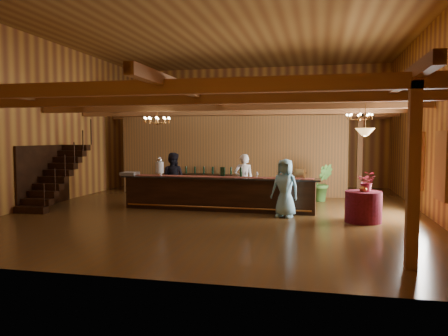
% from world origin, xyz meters
% --- Properties ---
extents(floor, '(14.00, 14.00, 0.00)m').
position_xyz_m(floor, '(0.00, 0.00, 0.00)').
color(floor, '#593818').
rests_on(floor, ground).
extents(ceiling, '(14.00, 14.00, 0.00)m').
position_xyz_m(ceiling, '(0.00, 0.00, 5.50)').
color(ceiling, olive).
rests_on(ceiling, wall_back).
extents(wall_back, '(12.00, 0.10, 5.50)m').
position_xyz_m(wall_back, '(0.00, 7.00, 2.75)').
color(wall_back, '#B87F2F').
rests_on(wall_back, floor).
extents(wall_front, '(12.00, 0.10, 5.50)m').
position_xyz_m(wall_front, '(0.00, -7.00, 2.75)').
color(wall_front, '#B87F2F').
rests_on(wall_front, floor).
extents(wall_left, '(0.10, 14.00, 5.50)m').
position_xyz_m(wall_left, '(-6.00, 0.00, 2.75)').
color(wall_left, '#B87F2F').
rests_on(wall_left, floor).
extents(wall_right, '(0.10, 14.00, 5.50)m').
position_xyz_m(wall_right, '(6.00, 0.00, 2.75)').
color(wall_right, '#B87F2F').
rests_on(wall_right, floor).
extents(beam_grid, '(11.90, 13.90, 0.39)m').
position_xyz_m(beam_grid, '(0.00, 0.51, 3.24)').
color(beam_grid, brown).
rests_on(beam_grid, wall_left).
extents(support_posts, '(9.20, 10.20, 3.20)m').
position_xyz_m(support_posts, '(0.00, -0.50, 1.60)').
color(support_posts, brown).
rests_on(support_posts, floor).
extents(partition_wall, '(9.00, 0.18, 3.10)m').
position_xyz_m(partition_wall, '(-0.50, 3.50, 1.55)').
color(partition_wall, brown).
rests_on(partition_wall, floor).
extents(window_right_front, '(0.12, 1.05, 1.75)m').
position_xyz_m(window_right_front, '(5.95, -1.60, 1.55)').
color(window_right_front, white).
rests_on(window_right_front, wall_right).
extents(window_right_back, '(0.12, 1.05, 1.75)m').
position_xyz_m(window_right_back, '(5.95, 1.00, 1.55)').
color(window_right_back, white).
rests_on(window_right_back, wall_right).
extents(staircase, '(1.00, 2.80, 2.00)m').
position_xyz_m(staircase, '(-5.45, -0.74, 1.00)').
color(staircase, black).
rests_on(staircase, floor).
extents(backroom_boxes, '(4.10, 0.60, 1.10)m').
position_xyz_m(backroom_boxes, '(-0.29, 5.50, 0.53)').
color(backroom_boxes, black).
rests_on(backroom_boxes, floor).
extents(tasting_bar, '(6.24, 0.97, 1.05)m').
position_xyz_m(tasting_bar, '(-0.11, -0.30, 0.53)').
color(tasting_bar, black).
rests_on(tasting_bar, floor).
extents(beverage_dispenser, '(0.26, 0.26, 0.60)m').
position_xyz_m(beverage_dispenser, '(-2.06, -0.19, 1.32)').
color(beverage_dispenser, silver).
rests_on(beverage_dispenser, tasting_bar).
extents(glass_rack_tray, '(0.50, 0.50, 0.10)m').
position_xyz_m(glass_rack_tray, '(-3.06, -0.26, 1.09)').
color(glass_rack_tray, gray).
rests_on(glass_rack_tray, tasting_bar).
extents(raffle_drum, '(0.34, 0.24, 0.30)m').
position_xyz_m(raffle_drum, '(2.39, -0.41, 1.21)').
color(raffle_drum, olive).
rests_on(raffle_drum, tasting_bar).
extents(bar_bottle_0, '(0.07, 0.07, 0.30)m').
position_xyz_m(bar_bottle_0, '(-0.02, -0.18, 1.19)').
color(bar_bottle_0, black).
rests_on(bar_bottle_0, tasting_bar).
extents(bar_bottle_1, '(0.07, 0.07, 0.30)m').
position_xyz_m(bar_bottle_1, '(0.00, -0.18, 1.19)').
color(bar_bottle_1, black).
rests_on(bar_bottle_1, tasting_bar).
extents(bar_bottle_2, '(0.07, 0.07, 0.30)m').
position_xyz_m(bar_bottle_2, '(0.05, -0.18, 1.19)').
color(bar_bottle_2, black).
rests_on(bar_bottle_2, tasting_bar).
extents(bar_bottle_3, '(0.07, 0.07, 0.30)m').
position_xyz_m(bar_bottle_3, '(0.59, -0.19, 1.19)').
color(bar_bottle_3, black).
rests_on(bar_bottle_3, tasting_bar).
extents(backbar_shelf, '(2.99, 0.93, 0.83)m').
position_xyz_m(backbar_shelf, '(-1.68, 3.19, 0.41)').
color(backbar_shelf, black).
rests_on(backbar_shelf, floor).
extents(round_table, '(0.96, 0.96, 0.83)m').
position_xyz_m(round_table, '(4.10, -1.35, 0.41)').
color(round_table, maroon).
rests_on(round_table, floor).
extents(chandelier_left, '(0.80, 0.80, 0.56)m').
position_xyz_m(chandelier_left, '(-2.00, -0.52, 2.80)').
color(chandelier_left, '#A6692D').
rests_on(chandelier_left, beam_grid).
extents(chandelier_right, '(0.80, 0.80, 0.43)m').
position_xyz_m(chandelier_right, '(4.18, 1.21, 2.92)').
color(chandelier_right, '#A6692D').
rests_on(chandelier_right, beam_grid).
extents(pendant_lamp, '(0.52, 0.52, 0.90)m').
position_xyz_m(pendant_lamp, '(4.10, -1.35, 2.40)').
color(pendant_lamp, '#A6692D').
rests_on(pendant_lamp, beam_grid).
extents(bartender, '(0.72, 0.56, 1.72)m').
position_xyz_m(bartender, '(0.55, 0.55, 0.86)').
color(bartender, white).
rests_on(bartender, floor).
extents(staff_second, '(0.87, 0.69, 1.76)m').
position_xyz_m(staff_second, '(-1.85, 0.44, 0.88)').
color(staff_second, black).
rests_on(staff_second, floor).
extents(guest, '(0.94, 0.77, 1.66)m').
position_xyz_m(guest, '(2.00, -1.02, 0.83)').
color(guest, '#85CCEB').
rests_on(guest, floor).
extents(floor_plant, '(0.82, 0.71, 1.33)m').
position_xyz_m(floor_plant, '(3.06, 2.35, 0.66)').
color(floor_plant, '#3C6F29').
rests_on(floor_plant, floor).
extents(table_flowers, '(0.58, 0.54, 0.54)m').
position_xyz_m(table_flowers, '(4.18, -1.38, 1.10)').
color(table_flowers, '#AF2B42').
rests_on(table_flowers, round_table).
extents(table_vase, '(0.20, 0.20, 0.32)m').
position_xyz_m(table_vase, '(4.08, -1.47, 0.99)').
color(table_vase, '#A6692D').
rests_on(table_vase, round_table).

